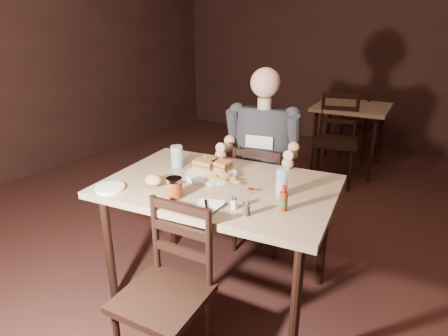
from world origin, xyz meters
The scene contains 24 objects.
room_shell centered at (0.00, 0.00, 1.40)m, with size 7.00×7.00×7.00m.
main_table centered at (-0.03, -0.32, 0.70)m, with size 1.42×1.04×0.77m.
bg_table centered at (0.04, 2.41, 0.68)m, with size 0.84×0.84×0.77m.
chair_far centered at (-0.07, 0.33, 0.42)m, with size 0.39×0.43×0.84m, color black, non-canonical shape.
chair_near centered at (0.04, -0.94, 0.42)m, with size 0.39×0.43×0.85m, color black, non-canonical shape.
bg_chair_far centered at (0.04, 2.96, 0.44)m, with size 0.40×0.44×0.87m, color black, non-canonical shape.
bg_chair_near centered at (0.04, 1.86, 0.48)m, with size 0.44×0.48×0.96m, color black, non-canonical shape.
diner centered at (-0.06, 0.28, 0.90)m, with size 0.54×0.42×0.94m, color #302F34, non-canonical shape.
dinner_plate centered at (-0.14, -0.25, 0.78)m, with size 0.31×0.31×0.02m, color white.
sandwich_left centered at (-0.21, -0.20, 0.84)m, with size 0.13×0.10×0.11m, color #C57B48, non-canonical shape.
sandwich_right centered at (-0.11, -0.17, 0.84)m, with size 0.11×0.09×0.10m, color #C57B48, non-canonical shape.
fries_pile centered at (-0.02, -0.30, 0.81)m, with size 0.23×0.16×0.04m, color tan, non-canonical shape.
ketchup_dollop centered at (0.18, -0.33, 0.79)m, with size 0.04×0.04×0.01m, color maroon.
glass_left centered at (-0.41, -0.24, 0.84)m, with size 0.08×0.08×0.14m, color silver.
glass_right centered at (0.34, -0.27, 0.85)m, with size 0.07×0.07×0.16m, color silver.
hot_sauce centered at (0.42, -0.43, 0.84)m, with size 0.04×0.04×0.13m, color maroon, non-canonical shape.
salt_shaker centered at (0.20, -0.55, 0.80)m, with size 0.03×0.03×0.06m, color white, non-canonical shape.
pepper_shaker centered at (0.29, -0.57, 0.80)m, with size 0.04×0.04×0.06m, color #38332D, non-canonical shape.
syrup_dispenser centered at (-0.14, -0.60, 0.83)m, with size 0.09×0.09×0.11m, color maroon, non-canonical shape.
napkin centered at (0.08, -0.58, 0.77)m, with size 0.14×0.13×0.00m, color white.
knife centered at (0.10, -0.64, 0.78)m, with size 0.01×0.22×0.01m, color silver.
fork centered at (0.15, -0.60, 0.78)m, with size 0.01×0.15×0.00m, color silver.
side_plate centered at (-0.51, -0.72, 0.78)m, with size 0.16×0.16×0.01m, color white.
bread_roll centered at (-0.32, -0.56, 0.81)m, with size 0.11×0.09×0.06m, color tan.
Camera 1 is at (1.06, -2.00, 1.63)m, focal length 30.00 mm.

